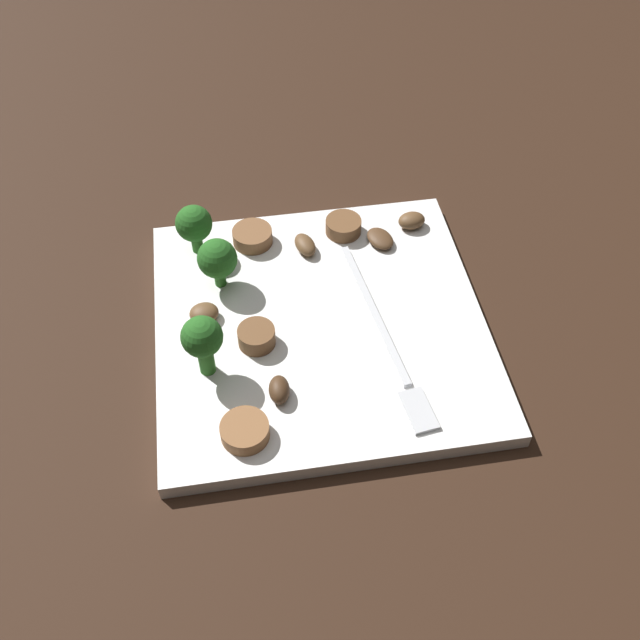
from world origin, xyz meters
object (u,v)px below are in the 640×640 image
sausage_slice_1 (257,337)px  fork (389,346)px  mushroom_0 (380,239)px  mushroom_4 (279,390)px  sausage_slice_0 (252,236)px  broccoli_floret_0 (217,259)px  broccoli_floret_2 (194,225)px  sausage_slice_2 (245,431)px  sausage_slice_3 (343,226)px  mushroom_3 (300,245)px  mushroom_1 (412,221)px  plate (320,325)px  mushroom_2 (204,313)px  broccoli_floret_1 (202,339)px

sausage_slice_1 → fork: bearing=78.0°
mushroom_0 → mushroom_4: 0.17m
fork → sausage_slice_0: bearing=-153.5°
broccoli_floret_0 → broccoli_floret_2: 0.04m
sausage_slice_1 → sausage_slice_2: bearing=-11.5°
sausage_slice_3 → mushroom_4: (0.16, -0.07, 0.00)m
fork → broccoli_floret_0: (-0.09, -0.12, 0.03)m
broccoli_floret_0 → mushroom_0: bearing=101.3°
sausage_slice_0 → mushroom_3: sausage_slice_0 is taller
mushroom_0 → mushroom_1: 0.03m
sausage_slice_2 → plate: bearing=144.8°
plate → sausage_slice_3: (-0.09, 0.04, 0.01)m
plate → sausage_slice_0: sausage_slice_0 is taller
mushroom_2 → fork: bearing=69.1°
sausage_slice_0 → sausage_slice_2: size_ratio=1.00×
sausage_slice_1 → mushroom_0: sausage_slice_1 is taller
sausage_slice_3 → mushroom_2: 0.14m
sausage_slice_2 → mushroom_3: bearing=160.4°
fork → sausage_slice_2: size_ratio=5.44×
fork → mushroom_1: (-0.13, 0.05, 0.00)m
mushroom_3 → sausage_slice_2: bearing=-19.6°
fork → sausage_slice_2: 0.13m
broccoli_floret_0 → broccoli_floret_1: size_ratio=0.83×
broccoli_floret_0 → sausage_slice_0: size_ratio=1.31×
fork → mushroom_1: bearing=151.7°
sausage_slice_3 → mushroom_4: same height
sausage_slice_2 → mushroom_0: (-0.17, 0.13, -0.00)m
broccoli_floret_1 → sausage_slice_0: size_ratio=1.58×
mushroom_0 → mushroom_2: 0.16m
sausage_slice_1 → plate: bearing=106.3°
mushroom_2 → mushroom_3: bearing=127.3°
fork → broccoli_floret_0: size_ratio=4.14×
broccoli_floret_1 → plate: bearing=111.4°
sausage_slice_3 → mushroom_4: size_ratio=1.31×
mushroom_2 → mushroom_4: (0.08, 0.05, 0.00)m
sausage_slice_1 → mushroom_0: size_ratio=1.01×
mushroom_3 → broccoli_floret_0: bearing=-67.5°
broccoli_floret_2 → sausage_slice_3: bearing=91.3°
sausage_slice_2 → mushroom_1: size_ratio=1.43×
sausage_slice_1 → mushroom_3: size_ratio=1.06×
fork → mushroom_2: (-0.05, -0.13, 0.00)m
sausage_slice_3 → plate: bearing=-20.3°
sausage_slice_3 → mushroom_0: sausage_slice_3 is taller
broccoli_floret_1 → sausage_slice_0: broccoli_floret_1 is taller
mushroom_1 → mushroom_2: size_ratio=1.04×
plate → fork: 0.06m
fork → broccoli_floret_2: bearing=-141.2°
sausage_slice_1 → mushroom_0: (-0.09, 0.11, -0.00)m
broccoli_floret_1 → mushroom_3: 0.14m
sausage_slice_0 → sausage_slice_2: 0.19m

